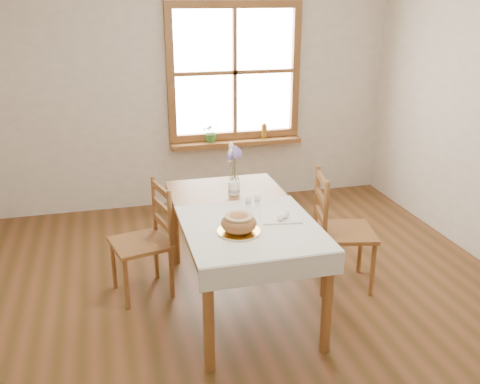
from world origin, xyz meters
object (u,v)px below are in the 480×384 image
at_px(bread_plate, 239,232).
at_px(flower_vase, 234,189).
at_px(dining_table, 240,222).
at_px(chair_left, 140,242).
at_px(chair_right, 345,230).

height_order(bread_plate, flower_vase, flower_vase).
bearing_deg(dining_table, chair_left, 156.51).
height_order(chair_left, flower_vase, chair_left).
distance_m(dining_table, chair_right, 0.89).
bearing_deg(chair_right, flower_vase, 82.78).
bearing_deg(bread_plate, dining_table, 74.31).
bearing_deg(chair_left, dining_table, 53.35).
relative_size(dining_table, chair_left, 1.79).
bearing_deg(chair_right, bread_plate, 125.96).
xyz_separation_m(chair_left, bread_plate, (0.61, -0.69, 0.32)).
relative_size(dining_table, flower_vase, 15.70).
bearing_deg(flower_vase, chair_right, -19.54).
distance_m(dining_table, flower_vase, 0.37).
distance_m(chair_left, bread_plate, 0.98).
bearing_deg(flower_vase, chair_left, -177.57).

